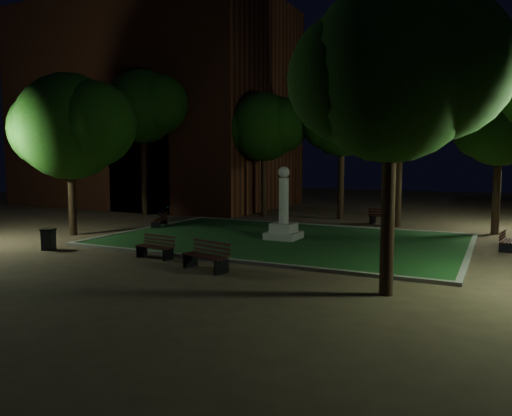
% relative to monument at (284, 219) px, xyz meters
% --- Properties ---
extents(ground, '(80.00, 80.00, 0.00)m').
position_rel_monument_xyz_m(ground, '(0.00, -2.00, -0.96)').
color(ground, '#4C3A29').
extents(lawn, '(15.00, 10.00, 0.08)m').
position_rel_monument_xyz_m(lawn, '(0.00, 0.00, -0.92)').
color(lawn, '#1C451C').
rests_on(lawn, ground).
extents(lawn_kerb, '(15.40, 10.40, 0.12)m').
position_rel_monument_xyz_m(lawn_kerb, '(0.00, 0.00, -0.90)').
color(lawn_kerb, slate).
rests_on(lawn_kerb, ground).
extents(monument, '(1.40, 1.40, 3.20)m').
position_rel_monument_xyz_m(monument, '(0.00, 0.00, 0.00)').
color(monument, gray).
rests_on(monument, lawn).
extents(building_main, '(20.00, 12.00, 15.00)m').
position_rel_monument_xyz_m(building_main, '(-15.86, 11.79, 6.42)').
color(building_main, '#572717').
rests_on(building_main, ground).
extents(tree_west, '(6.06, 4.95, 7.57)m').
position_rel_monument_xyz_m(tree_west, '(-9.50, -2.96, 4.14)').
color(tree_west, black).
rests_on(tree_west, ground).
extents(tree_north_wl, '(5.19, 4.23, 7.68)m').
position_rel_monument_xyz_m(tree_north_wl, '(-4.64, 7.91, 4.60)').
color(tree_north_wl, black).
rests_on(tree_north_wl, ground).
extents(tree_north_er, '(6.50, 5.30, 9.03)m').
position_rel_monument_xyz_m(tree_north_er, '(3.80, 6.83, 5.42)').
color(tree_north_er, black).
rests_on(tree_north_er, ground).
extents(tree_ne, '(4.45, 3.63, 6.90)m').
position_rel_monument_xyz_m(tree_ne, '(8.47, 6.16, 4.11)').
color(tree_ne, black).
rests_on(tree_ne, ground).
extents(tree_se, '(5.62, 4.59, 8.09)m').
position_rel_monument_xyz_m(tree_se, '(6.02, -6.96, 4.83)').
color(tree_se, black).
rests_on(tree_se, ground).
extents(tree_nw, '(5.65, 4.61, 9.20)m').
position_rel_monument_xyz_m(tree_nw, '(-11.81, 5.24, 5.92)').
color(tree_nw, black).
rests_on(tree_nw, ground).
extents(tree_far_north, '(4.88, 3.99, 7.71)m').
position_rel_monument_xyz_m(tree_far_north, '(0.08, 8.69, 4.75)').
color(tree_far_north, black).
rests_on(tree_far_north, ground).
extents(lamppost_nw, '(1.18, 0.28, 4.25)m').
position_rel_monument_xyz_m(lamppost_nw, '(-11.84, 8.87, 2.04)').
color(lamppost_nw, black).
rests_on(lamppost_nw, ground).
extents(bench_near_left, '(1.57, 0.70, 0.83)m').
position_rel_monument_xyz_m(bench_near_left, '(-2.68, -5.65, -0.56)').
color(bench_near_left, black).
rests_on(bench_near_left, ground).
extents(bench_near_right, '(1.82, 1.05, 0.94)m').
position_rel_monument_xyz_m(bench_near_right, '(0.05, -6.52, -0.51)').
color(bench_near_right, black).
rests_on(bench_near_right, ground).
extents(bench_left_side, '(0.98, 1.53, 0.79)m').
position_rel_monument_xyz_m(bench_left_side, '(-7.40, 0.88, -0.58)').
color(bench_left_side, black).
rests_on(bench_left_side, ground).
extents(bench_right_side, '(0.68, 1.42, 0.75)m').
position_rel_monument_xyz_m(bench_right_side, '(8.87, 1.73, -0.61)').
color(bench_right_side, black).
rests_on(bench_right_side, ground).
extents(bench_far_side, '(1.75, 1.13, 0.91)m').
position_rel_monument_xyz_m(bench_far_side, '(2.89, 7.09, -0.53)').
color(bench_far_side, black).
rests_on(bench_far_side, ground).
extents(trash_bin, '(0.65, 0.65, 0.84)m').
position_rel_monument_xyz_m(trash_bin, '(-7.53, -6.21, -0.53)').
color(trash_bin, black).
rests_on(trash_bin, ground).
extents(bicycle, '(1.61, 1.58, 0.88)m').
position_rel_monument_xyz_m(bicycle, '(-9.00, 3.17, -0.52)').
color(bicycle, black).
rests_on(bicycle, ground).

